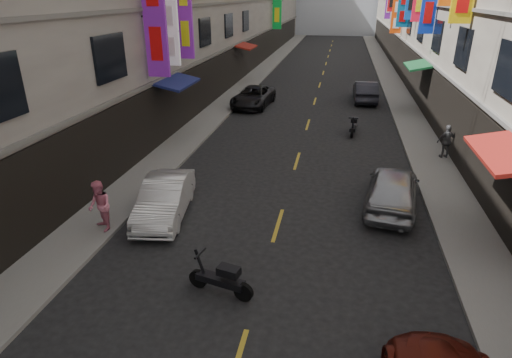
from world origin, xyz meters
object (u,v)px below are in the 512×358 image
at_px(car_left_mid, 165,198).
at_px(car_left_far, 253,97).
at_px(pedestrian_lfar, 100,206).
at_px(scooter_far_right, 353,126).
at_px(car_right_far, 365,91).
at_px(pedestrian_rfar, 447,142).
at_px(scooter_crossing, 221,279).
at_px(car_right_mid, 392,189).

relative_size(car_left_mid, car_left_far, 0.85).
relative_size(car_left_far, pedestrian_lfar, 2.85).
bearing_deg(scooter_far_right, car_right_far, -90.15).
xyz_separation_m(scooter_far_right, pedestrian_lfar, (-7.95, -12.16, 0.50)).
bearing_deg(pedestrian_rfar, car_left_far, -53.27).
bearing_deg(scooter_crossing, pedestrian_lfar, 77.37).
bearing_deg(scooter_far_right, pedestrian_lfar, 62.99).
relative_size(car_left_far, car_right_mid, 1.10).
height_order(scooter_far_right, car_left_far, car_left_far).
distance_m(scooter_crossing, car_right_far, 22.80).
relative_size(car_left_mid, car_right_far, 0.93).
distance_m(car_left_far, pedestrian_rfar, 13.44).
height_order(car_right_far, pedestrian_lfar, pedestrian_lfar).
xyz_separation_m(car_left_far, car_right_far, (7.44, 2.93, 0.06)).
xyz_separation_m(car_left_far, car_right_mid, (7.76, -13.66, 0.07)).
relative_size(car_right_mid, pedestrian_rfar, 2.79).
xyz_separation_m(car_left_far, pedestrian_lfar, (-1.40, -17.25, 0.29)).
xyz_separation_m(scooter_crossing, pedestrian_rfar, (7.49, 11.19, 0.44)).
bearing_deg(car_left_far, scooter_crossing, -76.13).
relative_size(scooter_crossing, pedestrian_rfar, 1.16).
bearing_deg(car_right_far, scooter_crossing, 77.37).
relative_size(scooter_far_right, car_right_far, 0.42).
height_order(scooter_far_right, car_left_mid, car_left_mid).
distance_m(car_right_mid, pedestrian_lfar, 9.84).
bearing_deg(car_right_mid, scooter_crossing, 59.72).
relative_size(scooter_crossing, car_left_far, 0.38).
bearing_deg(scooter_far_right, car_right_mid, 104.18).
xyz_separation_m(scooter_far_right, car_right_far, (0.89, 8.02, 0.27)).
bearing_deg(scooter_crossing, car_left_mid, 52.53).
bearing_deg(car_left_far, car_right_mid, -55.61).
relative_size(car_right_far, pedestrian_rfar, 2.82).
height_order(scooter_far_right, pedestrian_lfar, pedestrian_lfar).
bearing_deg(scooter_crossing, car_right_far, 2.46).
distance_m(scooter_far_right, car_right_far, 8.07).
xyz_separation_m(scooter_far_right, car_right_mid, (1.20, -8.57, 0.29)).
bearing_deg(scooter_far_right, pedestrian_rfar, 148.06).
height_order(scooter_far_right, pedestrian_rfar, pedestrian_rfar).
bearing_deg(car_left_far, car_left_mid, -84.76).
distance_m(scooter_crossing, pedestrian_rfar, 13.47).
bearing_deg(pedestrian_lfar, car_right_mid, 63.07).
bearing_deg(pedestrian_rfar, scooter_crossing, 40.87).
relative_size(scooter_far_right, car_left_mid, 0.45).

